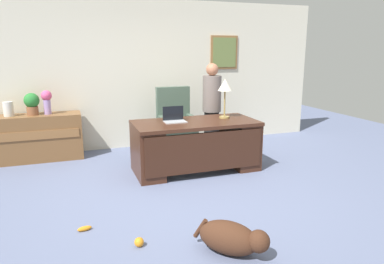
{
  "coord_description": "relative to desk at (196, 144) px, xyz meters",
  "views": [
    {
      "loc": [
        -1.38,
        -3.95,
        1.81
      ],
      "look_at": [
        0.12,
        0.3,
        0.75
      ],
      "focal_mm": 32.92,
      "sensor_mm": 36.0,
      "label": 1
    }
  ],
  "objects": [
    {
      "name": "dog_lying",
      "position": [
        -0.48,
        -2.25,
        -0.26
      ],
      "size": [
        0.6,
        0.62,
        0.3
      ],
      "color": "#472819",
      "rests_on": "ground_plane"
    },
    {
      "name": "ground_plane",
      "position": [
        -0.39,
        -0.87,
        -0.42
      ],
      "size": [
        12.0,
        12.0,
        0.0
      ],
      "primitive_type": "plane",
      "color": "slate"
    },
    {
      "name": "vase_empty",
      "position": [
        -2.69,
        1.38,
        0.47
      ],
      "size": [
        0.16,
        0.16,
        0.23
      ],
      "primitive_type": "cylinder",
      "color": "silver",
      "rests_on": "credenza"
    },
    {
      "name": "vase_with_flowers",
      "position": [
        -2.11,
        1.38,
        0.59
      ],
      "size": [
        0.17,
        0.17,
        0.39
      ],
      "color": "#AC8DCC",
      "rests_on": "credenza"
    },
    {
      "name": "dog_toy_ball",
      "position": [
        -1.25,
        -1.85,
        -0.37
      ],
      "size": [
        0.09,
        0.09,
        0.09
      ],
      "primitive_type": "sphere",
      "color": "orange",
      "rests_on": "ground_plane"
    },
    {
      "name": "armchair",
      "position": [
        -0.01,
        1.01,
        0.1
      ],
      "size": [
        0.6,
        0.59,
        1.17
      ],
      "color": "#475B4C",
      "rests_on": "ground_plane"
    },
    {
      "name": "desk_lamp",
      "position": [
        0.52,
        0.13,
        0.82
      ],
      "size": [
        0.22,
        0.22,
        0.61
      ],
      "color": "#9E8447",
      "rests_on": "desk"
    },
    {
      "name": "back_wall",
      "position": [
        -0.38,
        1.73,
        0.94
      ],
      "size": [
        7.0,
        0.16,
        2.7
      ],
      "color": "beige",
      "rests_on": "ground_plane"
    },
    {
      "name": "desk",
      "position": [
        0.0,
        0.0,
        0.0
      ],
      "size": [
        1.85,
        0.88,
        0.76
      ],
      "color": "#422316",
      "rests_on": "ground_plane"
    },
    {
      "name": "person_standing",
      "position": [
        0.57,
        0.76,
        0.4
      ],
      "size": [
        0.32,
        0.32,
        1.59
      ],
      "color": "#262323",
      "rests_on": "ground_plane"
    },
    {
      "name": "potted_plant",
      "position": [
        -2.34,
        1.38,
        0.55
      ],
      "size": [
        0.24,
        0.24,
        0.36
      ],
      "color": "brown",
      "rests_on": "credenza"
    },
    {
      "name": "dog_toy_bone",
      "position": [
        -1.72,
        -1.37,
        -0.39
      ],
      "size": [
        0.15,
        0.07,
        0.05
      ],
      "primitive_type": "ellipsoid",
      "rotation": [
        0.0,
        0.0,
        0.17
      ],
      "color": "orange",
      "rests_on": "ground_plane"
    },
    {
      "name": "laptop",
      "position": [
        -0.31,
        0.11,
        0.4
      ],
      "size": [
        0.32,
        0.22,
        0.22
      ],
      "color": "#B2B5BA",
      "rests_on": "desk"
    },
    {
      "name": "credenza",
      "position": [
        -2.29,
        1.38,
        -0.03
      ],
      "size": [
        1.39,
        0.5,
        0.77
      ],
      "color": "brown",
      "rests_on": "ground_plane"
    }
  ]
}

